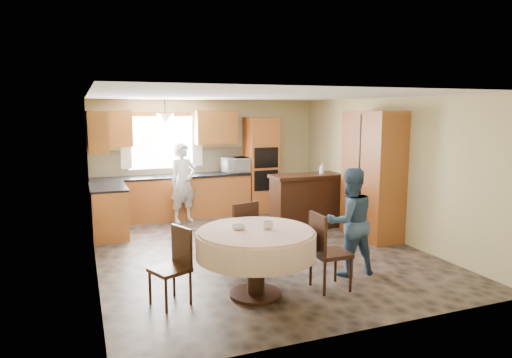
{
  "coord_description": "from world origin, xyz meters",
  "views": [
    {
      "loc": [
        -2.63,
        -6.77,
        2.28
      ],
      "look_at": [
        0.11,
        0.3,
        1.13
      ],
      "focal_mm": 32.0,
      "sensor_mm": 36.0,
      "label": 1
    }
  ],
  "objects": [
    {
      "name": "cupboard",
      "position": [
        2.22,
        -0.03,
        1.13
      ],
      "size": [
        0.59,
        1.19,
        2.26
      ],
      "primitive_type": "cube",
      "color": "#C57334",
      "rests_on": "floor"
    },
    {
      "name": "floor",
      "position": [
        0.0,
        0.0,
        0.0
      ],
      "size": [
        5.0,
        6.0,
        0.01
      ],
      "primitive_type": "cube",
      "color": "brown",
      "rests_on": "ground"
    },
    {
      "name": "wall_cab_side",
      "position": [
        -2.33,
        1.8,
        1.91
      ],
      "size": [
        0.33,
        1.2,
        0.72
      ],
      "primitive_type": "cube",
      "color": "#B0612C",
      "rests_on": "wall_left"
    },
    {
      "name": "ceiling",
      "position": [
        0.0,
        0.0,
        2.5
      ],
      "size": [
        5.0,
        6.0,
        0.01
      ],
      "primitive_type": "cube",
      "color": "white",
      "rests_on": "wall_back"
    },
    {
      "name": "oven_tower",
      "position": [
        1.15,
        2.69,
        1.06
      ],
      "size": [
        0.66,
        0.62,
        2.12
      ],
      "primitive_type": "cube",
      "color": "#C57334",
      "rests_on": "floor"
    },
    {
      "name": "wall_left",
      "position": [
        -2.5,
        0.0,
        1.25
      ],
      "size": [
        0.02,
        6.0,
        2.5
      ],
      "primitive_type": "cube",
      "color": "tan",
      "rests_on": "floor"
    },
    {
      "name": "sideboard",
      "position": [
        1.41,
        0.99,
        0.49
      ],
      "size": [
        1.39,
        0.59,
        0.99
      ],
      "primitive_type": "cube",
      "rotation": [
        0.0,
        0.0,
        0.01
      ],
      "color": "#351A0E",
      "rests_on": "floor"
    },
    {
      "name": "counter_back",
      "position": [
        -0.85,
        2.7,
        0.9
      ],
      "size": [
        3.3,
        0.64,
        0.04
      ],
      "primitive_type": "cube",
      "color": "black",
      "rests_on": "base_cab_back"
    },
    {
      "name": "curtain_left",
      "position": [
        -1.75,
        2.93,
        1.65
      ],
      "size": [
        0.22,
        0.02,
        1.15
      ],
      "primitive_type": "cube",
      "color": "white",
      "rests_on": "wall_back"
    },
    {
      "name": "window",
      "position": [
        -1.0,
        2.98,
        1.6
      ],
      "size": [
        1.4,
        0.03,
        1.1
      ],
      "primitive_type": "cube",
      "color": "white",
      "rests_on": "wall_back"
    },
    {
      "name": "wall_cab_right",
      "position": [
        0.15,
        2.83,
        1.91
      ],
      "size": [
        0.9,
        0.33,
        0.72
      ],
      "primitive_type": "cube",
      "color": "#B0612C",
      "rests_on": "wall_back"
    },
    {
      "name": "person_dining",
      "position": [
        0.8,
        -1.5,
        0.75
      ],
      "size": [
        0.76,
        0.6,
        1.5
      ],
      "primitive_type": "imported",
      "rotation": [
        0.0,
        0.0,
        3.1
      ],
      "color": "#355075",
      "rests_on": "floor"
    },
    {
      "name": "pendant",
      "position": [
        -1.0,
        2.5,
        2.12
      ],
      "size": [
        0.36,
        0.36,
        0.18
      ],
      "primitive_type": "cone",
      "rotation": [
        3.14,
        0.0,
        0.0
      ],
      "color": "beige",
      "rests_on": "ceiling"
    },
    {
      "name": "oven_upper",
      "position": [
        1.15,
        2.38,
        1.25
      ],
      "size": [
        0.56,
        0.01,
        0.45
      ],
      "primitive_type": "cube",
      "color": "black",
      "rests_on": "oven_tower"
    },
    {
      "name": "base_cab_left",
      "position": [
        -2.2,
        1.8,
        0.44
      ],
      "size": [
        0.6,
        1.2,
        0.88
      ],
      "primitive_type": "cube",
      "color": "#C57334",
      "rests_on": "floor"
    },
    {
      "name": "oven_lower",
      "position": [
        1.15,
        2.38,
        0.75
      ],
      "size": [
        0.56,
        0.01,
        0.45
      ],
      "primitive_type": "cube",
      "color": "black",
      "rests_on": "oven_tower"
    },
    {
      "name": "curtain_right",
      "position": [
        -0.25,
        2.93,
        1.65
      ],
      "size": [
        0.22,
        0.02,
        1.15
      ],
      "primitive_type": "cube",
      "color": "white",
      "rests_on": "wall_back"
    },
    {
      "name": "backsplash",
      "position": [
        -0.85,
        2.99,
        1.18
      ],
      "size": [
        3.3,
        0.02,
        0.55
      ],
      "primitive_type": "cube",
      "color": "#C2B689",
      "rests_on": "wall_back"
    },
    {
      "name": "microwave",
      "position": [
        0.56,
        2.65,
        1.08
      ],
      "size": [
        0.64,
        0.48,
        0.33
      ],
      "primitive_type": "imported",
      "rotation": [
        0.0,
        0.0,
        0.13
      ],
      "color": "silver",
      "rests_on": "counter_back"
    },
    {
      "name": "cup_table",
      "position": [
        -0.54,
        -1.77,
        0.89
      ],
      "size": [
        0.14,
        0.14,
        0.1
      ],
      "primitive_type": "imported",
      "rotation": [
        0.0,
        0.0,
        0.19
      ],
      "color": "#B2B2B2",
      "rests_on": "dining_table"
    },
    {
      "name": "chair_back",
      "position": [
        -0.55,
        -0.83,
        0.56
      ],
      "size": [
        0.53,
        0.53,
        1.01
      ],
      "rotation": [
        0.0,
        0.0,
        3.39
      ],
      "color": "#351A0E",
      "rests_on": "floor"
    },
    {
      "name": "base_cab_back",
      "position": [
        -0.85,
        2.7,
        0.44
      ],
      "size": [
        3.3,
        0.6,
        0.88
      ],
      "primitive_type": "cube",
      "color": "#C57334",
      "rests_on": "floor"
    },
    {
      "name": "bottle_sideboard",
      "position": [
        1.75,
        0.99,
        1.12
      ],
      "size": [
        0.11,
        0.11,
        0.27
      ],
      "primitive_type": "imported",
      "rotation": [
        0.0,
        0.0,
        0.07
      ],
      "color": "silver",
      "rests_on": "sideboard"
    },
    {
      "name": "bowl_table",
      "position": [
        -0.87,
        -1.65,
        0.87
      ],
      "size": [
        0.22,
        0.22,
        0.05
      ],
      "primitive_type": "imported",
      "rotation": [
        0.0,
        0.0,
        0.31
      ],
      "color": "#B2B2B2",
      "rests_on": "dining_table"
    },
    {
      "name": "space_heater",
      "position": [
        2.2,
        1.05,
        0.26
      ],
      "size": [
        0.44,
        0.36,
        0.52
      ],
      "primitive_type": "cube",
      "rotation": [
        0.0,
        0.0,
        0.28
      ],
      "color": "black",
      "rests_on": "floor"
    },
    {
      "name": "dining_table",
      "position": [
        -0.69,
        -1.75,
        0.65
      ],
      "size": [
        1.47,
        1.47,
        0.84
      ],
      "color": "#351A0E",
      "rests_on": "floor"
    },
    {
      "name": "wall_front",
      "position": [
        0.0,
        -3.0,
        1.25
      ],
      "size": [
        5.0,
        0.02,
        2.5
      ],
      "primitive_type": "cube",
      "color": "tan",
      "rests_on": "floor"
    },
    {
      "name": "counter_left",
      "position": [
        -2.2,
        1.8,
        0.9
      ],
      "size": [
        0.64,
        1.2,
        0.04
      ],
      "primitive_type": "cube",
      "color": "black",
      "rests_on": "base_cab_left"
    },
    {
      "name": "person_sink",
      "position": [
        -0.71,
        2.3,
        0.81
      ],
      "size": [
        0.69,
        0.56,
        1.62
      ],
      "primitive_type": "imported",
      "rotation": [
        0.0,
        0.0,
        0.33
      ],
      "color": "silver",
      "rests_on": "floor"
    },
    {
      "name": "wall_back",
      "position": [
        0.0,
        3.0,
        1.25
      ],
      "size": [
        5.0,
        0.02,
        2.5
      ],
      "primitive_type": "cube",
      "color": "tan",
      "rests_on": "floor"
    },
    {
      "name": "framed_picture",
      "position": [
        2.47,
        0.97,
        1.74
      ],
      "size": [
        0.06,
        0.64,
        0.53
      ],
      "color": "gold",
      "rests_on": "wall_right"
    },
    {
      "name": "wall_cab_left",
      "position": [
        -2.05,
        2.83,
        1.91
      ],
      "size": [
        0.85,
        0.33,
        0.72
      ],
      "primitive_type": "cube",
      "color": "#B0612C",
      "rests_on": "wall_back"
    },
    {
      "name": "bowl_sideboard",
      "position": [
        1.18,
        0.99,
        1.01
      ],
      "size": [
        0.25,
        0.25,
        0.05
      ],
      "primitive_type": "imported",
      "rotation": [
        0.0,
        0.0,
        0.26
      ],
      "color": "#B2B2B2",
      "rests_on": "sideboard"
    },
    {
      "name": "chair_right",
      "position": [
        0.2,
        -1.88,
        0.55
      ],
      "size": [
        0.44,
        0.44,
        1.0
      ],
      "rotation": [
        0.0,
        0.0,
        1.56
      ],
      "color": "#351A0E",
      "rests_on": "floor"
    },
    {
      "name": "wall_right",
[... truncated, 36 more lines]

